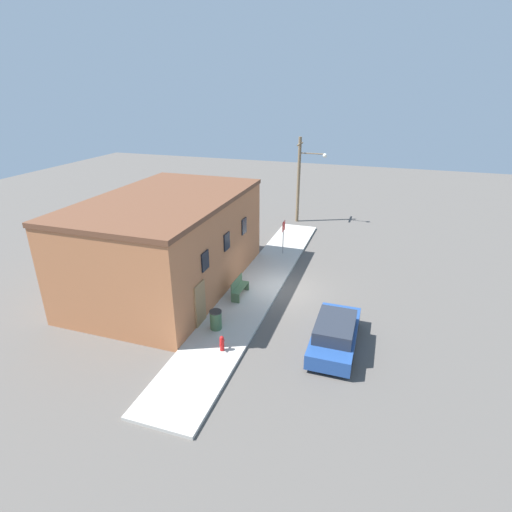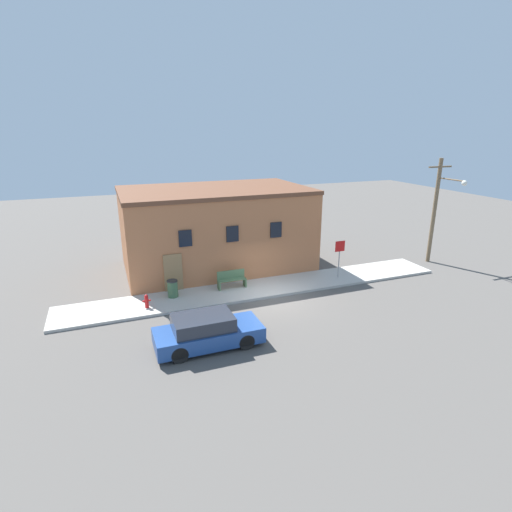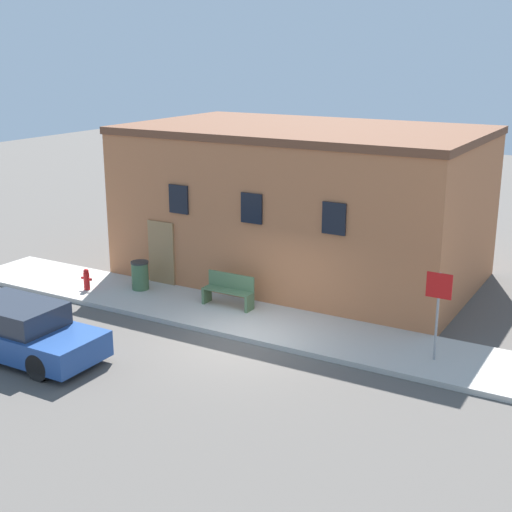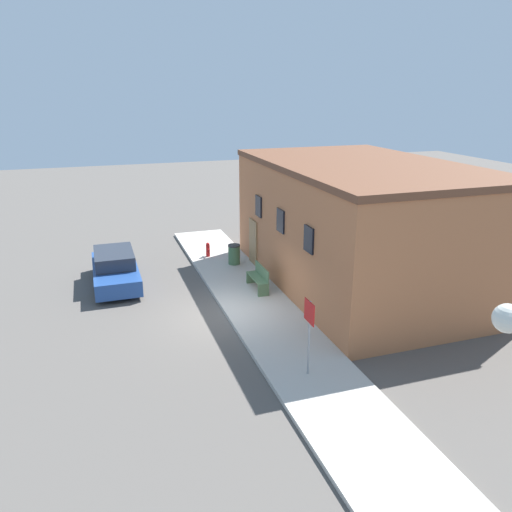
{
  "view_description": "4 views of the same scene",
  "coord_description": "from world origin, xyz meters",
  "views": [
    {
      "loc": [
        -19.1,
        -4.85,
        10.35
      ],
      "look_at": [
        -0.39,
        1.33,
        2.0
      ],
      "focal_mm": 28.0,
      "sensor_mm": 36.0,
      "label": 1
    },
    {
      "loc": [
        -7.79,
        -17.84,
        8.53
      ],
      "look_at": [
        -0.39,
        1.33,
        2.0
      ],
      "focal_mm": 28.0,
      "sensor_mm": 36.0,
      "label": 2
    },
    {
      "loc": [
        9.07,
        -14.99,
        7.45
      ],
      "look_at": [
        -0.39,
        1.33,
        2.0
      ],
      "focal_mm": 50.0,
      "sensor_mm": 36.0,
      "label": 3
    },
    {
      "loc": [
        16.04,
        -4.14,
        7.82
      ],
      "look_at": [
        -0.39,
        1.33,
        2.0
      ],
      "focal_mm": 35.0,
      "sensor_mm": 36.0,
      "label": 4
    }
  ],
  "objects": [
    {
      "name": "brick_building",
      "position": [
        -1.29,
        6.08,
        2.54
      ],
      "size": [
        11.39,
        6.97,
        5.08
      ],
      "color": "#B26B42",
      "rests_on": "ground"
    },
    {
      "name": "stop_sign",
      "position": [
        4.78,
        1.15,
        1.69
      ],
      "size": [
        0.63,
        0.06,
        2.23
      ],
      "color": "gray",
      "rests_on": "sidewalk"
    },
    {
      "name": "trash_bin",
      "position": [
        -4.89,
        1.77,
        0.6
      ],
      "size": [
        0.56,
        0.56,
        0.91
      ],
      "color": "#426642",
      "rests_on": "sidewalk"
    },
    {
      "name": "ground_plane",
      "position": [
        0.0,
        0.0,
        0.0
      ],
      "size": [
        80.0,
        80.0,
        0.0
      ],
      "primitive_type": "plane",
      "color": "#56514C"
    },
    {
      "name": "parked_car",
      "position": [
        -4.41,
        -3.54,
        0.67
      ],
      "size": [
        4.37,
        1.78,
        1.39
      ],
      "color": "black",
      "rests_on": "ground"
    },
    {
      "name": "fire_hydrant",
      "position": [
        -6.33,
        0.87,
        0.49
      ],
      "size": [
        0.4,
        0.19,
        0.69
      ],
      "color": "red",
      "rests_on": "sidewalk"
    },
    {
      "name": "sidewalk",
      "position": [
        0.0,
        1.33,
        0.07
      ],
      "size": [
        21.66,
        2.66,
        0.14
      ],
      "color": "#BCB7AD",
      "rests_on": "ground"
    },
    {
      "name": "bench",
      "position": [
        -1.62,
        1.86,
        0.62
      ],
      "size": [
        1.57,
        0.44,
        0.98
      ],
      "color": "#4C6B47",
      "rests_on": "sidewalk"
    }
  ]
}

